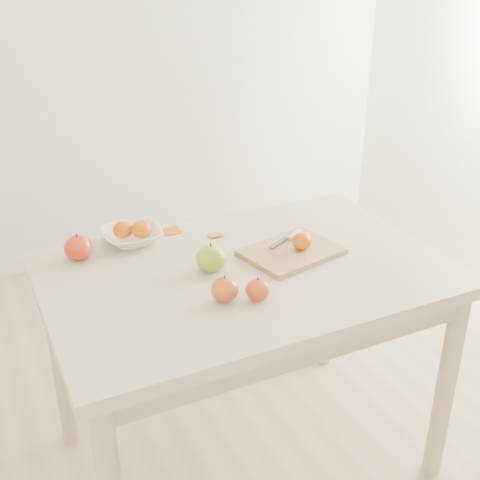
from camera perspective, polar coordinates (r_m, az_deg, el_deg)
name	(u,v)px	position (r m, az deg, el deg)	size (l,w,h in m)	color
ground	(246,454)	(2.26, 0.59, -19.64)	(3.50, 3.50, 0.00)	#C6B293
table	(247,296)	(1.86, 0.68, -5.30)	(1.20, 0.80, 0.75)	beige
cutting_board	(291,252)	(1.89, 4.88, -1.14)	(0.29, 0.21, 0.02)	tan
board_tangerine	(302,241)	(1.88, 5.86, -0.09)	(0.06, 0.06, 0.05)	#E66008
fruit_bowl	(132,236)	(1.99, -10.24, 0.37)	(0.19, 0.19, 0.05)	white
bowl_tangerine_near	(123,230)	(1.98, -11.06, 0.97)	(0.06, 0.06, 0.06)	#D75D07
bowl_tangerine_far	(141,229)	(1.97, -9.33, 1.01)	(0.07, 0.07, 0.06)	#D66707
orange_peel_a	(172,232)	(2.05, -6.50, 0.76)	(0.06, 0.04, 0.00)	#D8540F
orange_peel_b	(216,236)	(2.01, -2.34, 0.39)	(0.04, 0.04, 0.00)	orange
paring_knife	(293,236)	(1.96, 5.03, 0.38)	(0.16, 0.08, 0.01)	silver
apple_green	(211,258)	(1.78, -2.78, -1.74)	(0.09, 0.09, 0.08)	#578515
apple_red_a	(78,248)	(1.91, -15.09, -0.71)	(0.09, 0.09, 0.08)	#A60C05
apple_red_e	(258,290)	(1.63, 1.71, -4.75)	(0.07, 0.07, 0.06)	#A20A09
apple_red_c	(225,289)	(1.63, -1.45, -4.70)	(0.08, 0.08, 0.07)	maroon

